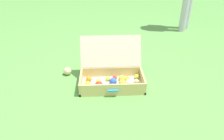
% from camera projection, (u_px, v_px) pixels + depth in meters
% --- Properties ---
extents(ground_plane, '(16.00, 16.00, 0.00)m').
position_uv_depth(ground_plane, '(107.00, 86.00, 2.27)').
color(ground_plane, '#569342').
extents(open_suitcase, '(0.67, 0.54, 0.46)m').
position_uv_depth(open_suitcase, '(112.00, 75.00, 2.27)').
color(open_suitcase, beige).
rests_on(open_suitcase, ground).
extents(stray_ball_on_grass, '(0.09, 0.09, 0.09)m').
position_uv_depth(stray_ball_on_grass, '(67.00, 71.00, 2.46)').
color(stray_ball_on_grass, '#D1B784').
rests_on(stray_ball_on_grass, ground).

